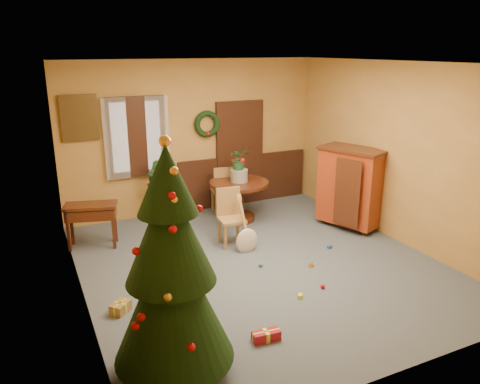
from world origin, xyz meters
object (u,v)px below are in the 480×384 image
christmas_tree (171,270)px  writing_desk (91,215)px  sideboard (351,185)px  chair_near (230,214)px  dining_table (239,193)px

christmas_tree → writing_desk: 3.61m
christmas_tree → writing_desk: (-0.24, 3.55, -0.59)m
sideboard → chair_near: bearing=173.9°
dining_table → christmas_tree: 4.41m
chair_near → sideboard: size_ratio=0.64×
dining_table → chair_near: (-0.59, -0.91, -0.03)m
dining_table → chair_near: chair_near is taller
writing_desk → sideboard: bearing=-13.9°
sideboard → writing_desk: bearing=166.1°
christmas_tree → sideboard: 4.76m
dining_table → writing_desk: 2.65m
chair_near → writing_desk: size_ratio=1.04×
writing_desk → christmas_tree: bearing=-86.1°
dining_table → sideboard: bearing=-35.1°
dining_table → christmas_tree: bearing=-123.5°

